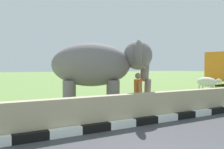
# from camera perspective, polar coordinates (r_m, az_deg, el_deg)

# --- Properties ---
(striped_curb) EXTENTS (16.20, 0.20, 0.24)m
(striped_curb) POSITION_cam_1_polar(r_m,az_deg,el_deg) (6.66, -7.60, -13.46)
(striped_curb) COLOR white
(striped_curb) RESTS_ON ground_plane
(barrier_parapet) EXTENTS (28.00, 0.36, 1.00)m
(barrier_parapet) POSITION_cam_1_polar(r_m,az_deg,el_deg) (7.98, 7.55, -8.14)
(barrier_parapet) COLOR tan
(barrier_parapet) RESTS_ON ground_plane
(elephant) EXTENTS (4.03, 3.24, 2.94)m
(elephant) POSITION_cam_1_polar(r_m,az_deg,el_deg) (9.17, -2.85, 2.09)
(elephant) COLOR slate
(elephant) RESTS_ON ground_plane
(person_handler) EXTENTS (0.38, 0.62, 1.66)m
(person_handler) POSITION_cam_1_polar(r_m,az_deg,el_deg) (9.17, 6.42, -4.19)
(person_handler) COLOR navy
(person_handler) RESTS_ON ground_plane
(cow_near) EXTENTS (0.62, 1.89, 1.23)m
(cow_near) POSITION_cam_1_polar(r_m,az_deg,el_deg) (17.06, 22.40, -1.80)
(cow_near) COLOR beige
(cow_near) RESTS_ON ground_plane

